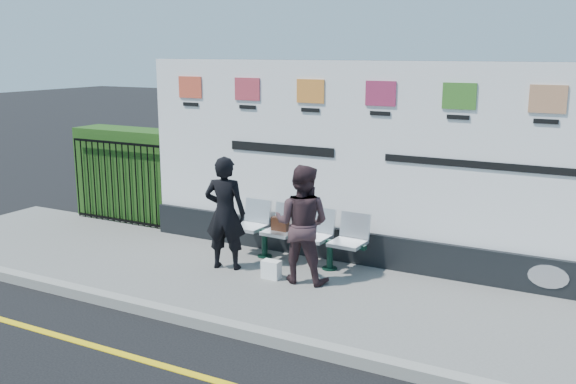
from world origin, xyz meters
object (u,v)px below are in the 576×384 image
object	(u,v)px
woman_right	(302,224)
woman_left	(225,213)
billboard	(380,180)
bench	(296,248)

from	to	relation	value
woman_right	woman_left	bearing A→B (deg)	-4.90
woman_left	woman_right	xyz separation A→B (m)	(1.23, 0.04, -0.01)
woman_left	billboard	bearing A→B (deg)	-163.50
woman_left	woman_right	distance (m)	1.23
bench	woman_left	distance (m)	1.22
billboard	woman_left	bearing A→B (deg)	-148.13
woman_right	billboard	bearing A→B (deg)	-127.77
billboard	bench	xyz separation A→B (m)	(-1.11, -0.50, -1.07)
bench	woman_right	size ratio (longest dim) A/B	1.32
woman_left	woman_right	world-z (taller)	woman_left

